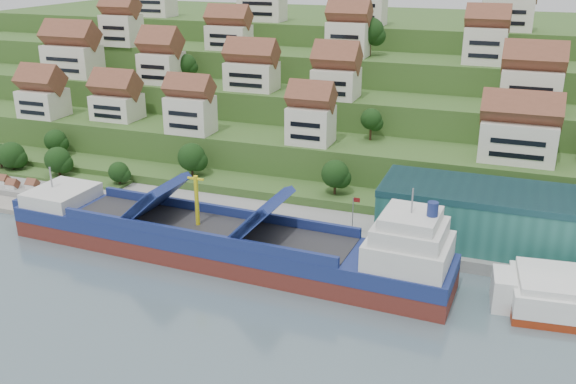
% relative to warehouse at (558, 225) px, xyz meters
% --- Properties ---
extents(ground, '(300.00, 300.00, 0.00)m').
position_rel_warehouse_xyz_m(ground, '(-52.00, -17.00, -7.20)').
color(ground, slate).
rests_on(ground, ground).
extents(quay, '(180.00, 14.00, 2.20)m').
position_rel_warehouse_xyz_m(quay, '(-32.00, -2.00, -6.10)').
color(quay, gray).
rests_on(quay, ground).
extents(pebble_beach, '(45.00, 20.00, 1.00)m').
position_rel_warehouse_xyz_m(pebble_beach, '(-110.00, -5.00, -6.70)').
color(pebble_beach, gray).
rests_on(pebble_beach, ground).
extents(hillside, '(260.00, 128.00, 31.00)m').
position_rel_warehouse_xyz_m(hillside, '(-52.00, 86.55, 3.46)').
color(hillside, '#2D4C1E').
rests_on(hillside, ground).
extents(hillside_village, '(160.22, 62.82, 29.08)m').
position_rel_warehouse_xyz_m(hillside_village, '(-52.08, 44.70, 17.59)').
color(hillside_village, silver).
rests_on(hillside_village, ground).
extents(hillside_trees, '(135.43, 62.23, 31.57)m').
position_rel_warehouse_xyz_m(hillside_trees, '(-71.10, 23.59, 7.83)').
color(hillside_trees, '#183913').
rests_on(hillside_trees, ground).
extents(warehouse, '(60.00, 15.00, 10.00)m').
position_rel_warehouse_xyz_m(warehouse, '(0.00, 0.00, 0.00)').
color(warehouse, '#26675D').
rests_on(warehouse, quay).
extents(flagpole, '(1.28, 0.16, 8.00)m').
position_rel_warehouse_xyz_m(flagpole, '(-33.89, -7.00, -0.32)').
color(flagpole, gray).
rests_on(flagpole, quay).
extents(beach_huts, '(14.40, 3.70, 2.20)m').
position_rel_warehouse_xyz_m(beach_huts, '(-112.00, -6.25, -5.10)').
color(beach_huts, white).
rests_on(beach_huts, pebble_beach).
extents(cargo_ship, '(80.66, 15.98, 17.81)m').
position_rel_warehouse_xyz_m(cargo_ship, '(-52.46, -18.55, -3.83)').
color(cargo_ship, maroon).
rests_on(cargo_ship, ground).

